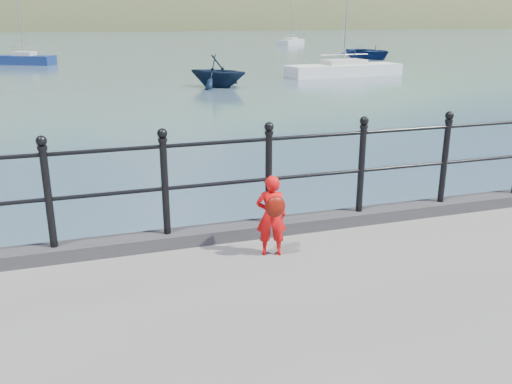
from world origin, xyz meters
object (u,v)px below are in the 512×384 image
object	(u,v)px
launch_blue	(369,52)
sailboat_near	(344,70)
launch_navy	(218,71)
railing	(218,171)
sailboat_far	(291,42)
sailboat_port	(25,60)
child	(272,215)

from	to	relation	value
launch_blue	sailboat_near	world-z (taller)	sailboat_near
launch_navy	railing	bearing A→B (deg)	-150.94
railing	launch_blue	xyz separation A→B (m)	(23.77, 38.96, -1.26)
sailboat_far	sailboat_port	xyz separation A→B (m)	(-31.64, -23.97, -0.00)
launch_blue	launch_navy	distance (m)	24.75
railing	launch_navy	bearing A→B (deg)	76.01
sailboat_near	sailboat_far	world-z (taller)	sailboat_near
child	sailboat_port	world-z (taller)	sailboat_port
child	railing	bearing A→B (deg)	-38.87
launch_navy	sailboat_near	xyz separation A→B (m)	(8.97, 3.36, -0.50)
child	sailboat_port	xyz separation A→B (m)	(-5.64, 41.50, -1.12)
launch_blue	sailboat_near	xyz separation A→B (m)	(-9.26, -13.38, -0.23)
launch_navy	sailboat_near	bearing A→B (deg)	-26.43
sailboat_port	railing	bearing A→B (deg)	-54.77
launch_blue	sailboat_far	world-z (taller)	sailboat_far
launch_blue	sailboat_near	size ratio (longest dim) A/B	0.55
railing	sailboat_near	xyz separation A→B (m)	(14.51, 25.58, -1.48)
launch_blue	launch_navy	bearing A→B (deg)	-143.97
sailboat_far	sailboat_port	world-z (taller)	sailboat_far
launch_navy	sailboat_port	xyz separation A→B (m)	(-10.75, 18.69, -0.50)
child	launch_navy	world-z (taller)	child
launch_blue	launch_navy	world-z (taller)	launch_navy
launch_navy	launch_blue	bearing A→B (deg)	-4.40
sailboat_near	sailboat_far	xyz separation A→B (m)	(11.92, 39.30, 0.00)
launch_blue	sailboat_port	bearing A→B (deg)	169.62
child	launch_navy	distance (m)	23.38
railing	child	size ratio (longest dim) A/B	20.26
sailboat_near	railing	bearing A→B (deg)	-124.62
sailboat_port	launch_blue	bearing A→B (deg)	24.12
launch_blue	launch_navy	size ratio (longest dim) A/B	1.72
sailboat_near	child	bearing A→B (deg)	-123.34
child	launch_blue	distance (m)	45.93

